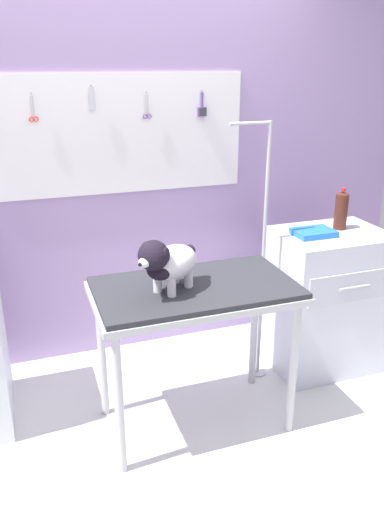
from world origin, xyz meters
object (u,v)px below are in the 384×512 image
(dog, at_px, (167,262))
(grooming_arm, at_px, (261,267))
(grooming_table, at_px, (195,301))
(cabinet_right, at_px, (325,300))
(soda_bottle, at_px, (341,210))

(dog, bearing_deg, grooming_arm, 27.05)
(grooming_table, distance_m, cabinet_right, 1.09)
(grooming_table, relative_size, soda_bottle, 4.00)
(grooming_table, bearing_deg, dog, -167.03)
(dog, bearing_deg, soda_bottle, 17.61)
(grooming_table, xyz_separation_m, cabinet_right, (1.00, 0.31, -0.29))
(soda_bottle, bearing_deg, grooming_arm, -175.60)
(grooming_arm, distance_m, soda_bottle, 0.63)
(grooming_arm, bearing_deg, cabinet_right, -1.27)
(dog, distance_m, soda_bottle, 1.31)
(dog, bearing_deg, cabinet_right, 16.44)
(grooming_arm, bearing_deg, dog, -152.95)
(dog, bearing_deg, grooming_table, 12.97)
(grooming_table, height_order, grooming_arm, grooming_arm)
(cabinet_right, bearing_deg, soda_bottle, 32.02)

